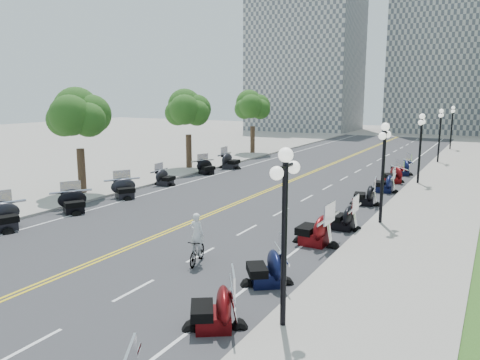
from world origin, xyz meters
The scene contains 51 objects.
ground centered at (0.00, 0.00, 0.00)m, with size 160.00×160.00×0.00m, color gray.
road centered at (0.00, 10.00, 0.00)m, with size 16.00×90.00×0.01m, color #333335.
centerline_yellow_a centered at (-0.12, 10.00, 0.01)m, with size 0.12×90.00×0.00m, color yellow.
centerline_yellow_b centered at (0.12, 10.00, 0.01)m, with size 0.12×90.00×0.00m, color yellow.
edge_line_north centered at (6.40, 10.00, 0.01)m, with size 0.12×90.00×0.00m, color white.
edge_line_south centered at (-6.40, 10.00, 0.01)m, with size 0.12×90.00×0.00m, color white.
lane_dash_3 centered at (3.20, -12.00, 0.01)m, with size 0.12×2.00×0.00m, color white.
lane_dash_4 centered at (3.20, -8.00, 0.01)m, with size 0.12×2.00×0.00m, color white.
lane_dash_5 centered at (3.20, -4.00, 0.01)m, with size 0.12×2.00×0.00m, color white.
lane_dash_6 centered at (3.20, 0.00, 0.01)m, with size 0.12×2.00×0.00m, color white.
lane_dash_7 centered at (3.20, 4.00, 0.01)m, with size 0.12×2.00×0.00m, color white.
lane_dash_8 centered at (3.20, 8.00, 0.01)m, with size 0.12×2.00×0.00m, color white.
lane_dash_9 centered at (3.20, 12.00, 0.01)m, with size 0.12×2.00×0.00m, color white.
lane_dash_10 centered at (3.20, 16.00, 0.01)m, with size 0.12×2.00×0.00m, color white.
lane_dash_11 centered at (3.20, 20.00, 0.01)m, with size 0.12×2.00×0.00m, color white.
lane_dash_12 centered at (3.20, 24.00, 0.01)m, with size 0.12×2.00×0.00m, color white.
lane_dash_13 centered at (3.20, 28.00, 0.01)m, with size 0.12×2.00×0.00m, color white.
lane_dash_14 centered at (3.20, 32.00, 0.01)m, with size 0.12×2.00×0.00m, color white.
lane_dash_15 centered at (3.20, 36.00, 0.01)m, with size 0.12×2.00×0.00m, color white.
lane_dash_16 centered at (3.20, 40.00, 0.01)m, with size 0.12×2.00×0.00m, color white.
lane_dash_17 centered at (3.20, 44.00, 0.01)m, with size 0.12×2.00×0.00m, color white.
lane_dash_18 centered at (3.20, 48.00, 0.01)m, with size 0.12×2.00×0.00m, color white.
lane_dash_19 centered at (3.20, 52.00, 0.01)m, with size 0.12×2.00×0.00m, color white.
sidewalk_north centered at (10.50, 10.00, 0.07)m, with size 5.00×90.00×0.15m, color #9E9991.
sidewalk_south centered at (-10.50, 10.00, 0.07)m, with size 5.00×90.00×0.15m, color #9E9991.
distant_block_a centered at (-18.00, 62.00, 13.00)m, with size 18.00×14.00×26.00m, color gray.
distant_block_b centered at (4.00, 68.00, 15.00)m, with size 16.00×12.00×30.00m, color gray.
street_lamp_1 centered at (8.60, -8.00, 2.60)m, with size 0.50×1.20×4.90m, color black, non-canonical shape.
street_lamp_2 centered at (8.60, 4.00, 2.60)m, with size 0.50×1.20×4.90m, color black, non-canonical shape.
street_lamp_3 centered at (8.60, 16.00, 2.60)m, with size 0.50×1.20×4.90m, color black, non-canonical shape.
street_lamp_4 centered at (8.60, 28.00, 2.60)m, with size 0.50×1.20×4.90m, color black, non-canonical shape.
street_lamp_5 centered at (8.60, 40.00, 2.60)m, with size 0.50×1.20×4.90m, color black, non-canonical shape.
tree_2 centered at (-10.00, 2.00, 4.75)m, with size 4.80×4.80×9.20m, color #235619, non-canonical shape.
tree_3 centered at (-10.00, 14.00, 4.75)m, with size 4.80×4.80×9.20m, color #235619, non-canonical shape.
tree_4 centered at (-10.00, 26.00, 4.75)m, with size 4.80×4.80×9.20m, color #235619, non-canonical shape.
motorcycle_n_3 centered at (6.88, -8.88, 0.68)m, with size 1.95×1.95×1.37m, color #590A0C, non-canonical shape.
motorcycle_n_4 centered at (6.83, -5.42, 0.69)m, with size 1.96×1.96×1.37m, color black, non-canonical shape.
motorcycle_n_5 centered at (6.79, -0.46, 0.78)m, with size 2.22×2.22×1.56m, color #590A0C, non-canonical shape.
motorcycle_n_6 centered at (7.17, 2.42, 0.69)m, with size 1.98×1.98×1.38m, color black, non-canonical shape.
motorcycle_n_7 centered at (6.83, 7.99, 0.68)m, with size 1.93×1.93×1.35m, color black, non-canonical shape.
motorcycle_n_8 centered at (7.05, 12.27, 0.68)m, with size 1.94×1.94×1.36m, color black, non-canonical shape.
motorcycle_n_9 centered at (6.83, 15.87, 0.69)m, with size 1.96×1.96×1.37m, color #590A0C, non-canonical shape.
motorcycle_n_10 centered at (6.76, 19.60, 0.72)m, with size 2.05×2.05×1.44m, color black, non-canonical shape.
motorcycle_s_4 centered at (-7.04, -5.64, 0.75)m, with size 2.14×2.14×1.49m, color black, non-canonical shape.
motorcycle_s_5 centered at (-6.74, -1.66, 0.69)m, with size 1.96×1.96×1.37m, color black, non-canonical shape.
motorcycle_s_6 centered at (-6.85, 2.50, 0.69)m, with size 1.97×1.97×1.38m, color black, non-canonical shape.
motorcycle_s_7 centered at (-7.24, 7.10, 0.64)m, with size 1.84×1.84×1.29m, color black, non-canonical shape.
motorcycle_s_8 centered at (-7.26, 12.54, 0.66)m, with size 1.88×1.88×1.32m, color black, non-canonical shape.
motorcycle_s_9 centered at (-6.95, 15.92, 0.77)m, with size 2.20×2.20×1.54m, color black, non-canonical shape.
bicycle centered at (3.64, -4.90, 0.51)m, with size 0.48×1.70×1.02m, color #A51414.
cyclist_rider centered at (3.64, -4.90, 1.86)m, with size 0.61×0.40×1.67m, color white.
Camera 1 is at (13.39, -19.12, 6.46)m, focal length 35.00 mm.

